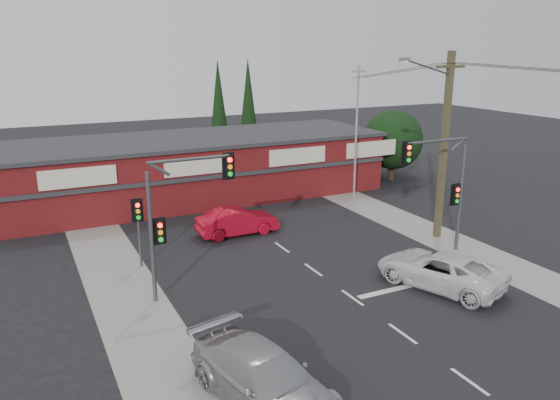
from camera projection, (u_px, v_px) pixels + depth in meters
name	position (u px, v px, depth m)	size (l,w,h in m)	color
ground	(335.00, 285.00, 24.14)	(120.00, 120.00, 0.00)	black
road_strip	(284.00, 249.00, 28.45)	(14.00, 70.00, 0.01)	black
verge_left	(118.00, 279.00, 24.83)	(3.00, 70.00, 0.02)	gray
verge_right	(413.00, 226.00, 32.07)	(3.00, 70.00, 0.02)	gray
stop_line	(420.00, 283.00, 24.33)	(6.50, 0.35, 0.01)	silver
white_suv	(440.00, 269.00, 23.89)	(2.59, 5.61, 1.56)	white
silver_suv	(264.00, 378.00, 15.99)	(2.30, 5.67, 1.64)	#A1A4A7
red_sedan	(237.00, 222.00, 30.50)	(1.60, 4.59, 1.51)	#B70B1F
lane_dashes	(297.00, 258.00, 27.24)	(0.12, 44.80, 0.01)	silver
shop_building	(194.00, 167.00, 37.79)	(27.30, 8.40, 4.22)	#551113
tree_cluster	(391.00, 143.00, 42.93)	(5.90, 5.10, 5.50)	#2D2116
conifer_near	(219.00, 106.00, 44.85)	(1.80, 1.80, 9.25)	#2D2116
conifer_far	(248.00, 102.00, 48.07)	(1.80, 1.80, 9.25)	#2D2116
traffic_mast_left	(176.00, 207.00, 22.06)	(3.77, 0.27, 5.97)	#47494C
traffic_mast_right	(445.00, 178.00, 26.85)	(3.96, 0.27, 5.97)	#47494C
pedestal_signal	(138.00, 219.00, 25.60)	(0.55, 0.27, 3.38)	#47494C
utility_pole	(443.00, 141.00, 28.81)	(4.38, 0.59, 10.00)	#4D472B
steel_pole	(356.00, 130.00, 37.05)	(1.20, 0.16, 9.00)	gray
power_lines	(542.00, 75.00, 23.16)	(2.01, 29.00, 1.22)	black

